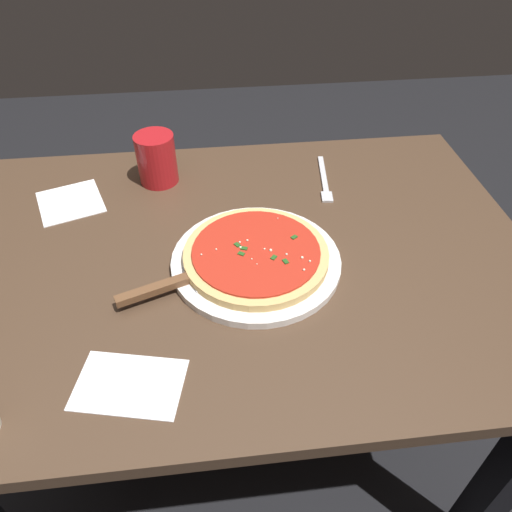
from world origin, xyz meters
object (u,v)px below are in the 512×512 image
Objects in this scene: pizza_server at (176,283)px; cup_tall_drink at (157,159)px; serving_plate at (256,261)px; fork at (324,181)px; pizza at (256,254)px; napkin_folded_right at (70,202)px; napkin_loose_left at (130,384)px.

cup_tall_drink is (0.04, -0.36, 0.04)m from pizza_server.
serving_plate is 1.68× the size of fork.
pizza reaches higher than fork.
napkin_folded_right is at bearing -51.73° from pizza_server.
pizza is 0.32m from fork.
fork is (-0.33, -0.31, -0.02)m from pizza_server.
pizza_server is at bearing 96.57° from cup_tall_drink.
serving_plate is at bearing -132.08° from napkin_loose_left.
pizza is at bearing 121.64° from cup_tall_drink.
napkin_loose_left is (0.21, 0.24, -0.02)m from pizza.
fork is at bearing 172.50° from cup_tall_drink.
pizza_server is 0.37m from napkin_folded_right.
napkin_loose_left is (0.07, 0.18, -0.02)m from pizza_server.
pizza_server is 0.36m from cup_tall_drink.
fork is at bearing -126.19° from pizza.
pizza is 1.43× the size of fork.
serving_plate is at bearing 147.59° from napkin_folded_right.
fork is (-0.57, -0.02, 0.00)m from napkin_folded_right.
fork is at bearing -126.19° from serving_plate.
cup_tall_drink is (0.19, -0.31, 0.05)m from serving_plate.
napkin_folded_right is at bearing 18.83° from cup_tall_drink.
napkin_loose_left is at bearing 47.92° from serving_plate.
cup_tall_drink reaches higher than serving_plate.
pizza_server is 0.20m from napkin_loose_left.
pizza is 0.45m from napkin_folded_right.
cup_tall_drink reaches higher than pizza_server.
napkin_folded_right is 0.51m from napkin_loose_left.
napkin_loose_left is 0.84× the size of fork.
pizza_server is 0.46m from fork.
fork is (-0.19, -0.26, -0.00)m from serving_plate.
pizza is (-0.00, 0.00, 0.02)m from serving_plate.
pizza_server reaches higher than fork.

